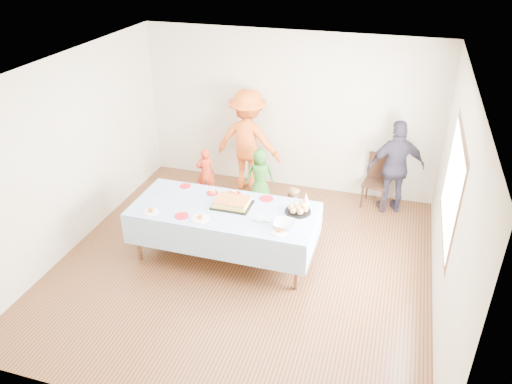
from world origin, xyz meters
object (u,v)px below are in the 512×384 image
birthday_cake (232,203)px  dining_chair (377,177)px  adult_left (248,141)px  party_table (224,212)px

birthday_cake → dining_chair: bearing=48.4°
adult_left → party_table: bearing=103.5°
dining_chair → birthday_cake: bearing=-122.1°
party_table → adult_left: (-0.32, 2.08, 0.16)m
party_table → dining_chair: dining_chair is taller
party_table → dining_chair: size_ratio=2.86×
party_table → adult_left: 2.11m
birthday_cake → dining_chair: (1.80, 2.03, -0.34)m
party_table → adult_left: size_ratio=1.41×
birthday_cake → party_table: bearing=-128.4°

